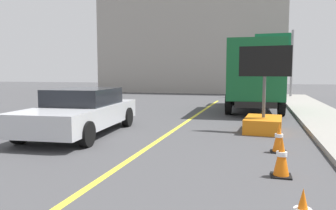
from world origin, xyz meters
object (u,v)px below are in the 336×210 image
at_px(pickup_car, 82,111).
at_px(traffic_cone_curbside, 279,138).
at_px(highway_guide_sign, 281,52).
at_px(traffic_cone_far_lane, 282,157).
at_px(box_truck, 254,74).
at_px(arrow_board_trailer, 263,116).

distance_m(pickup_car, traffic_cone_curbside, 5.79).
relative_size(highway_guide_sign, traffic_cone_far_lane, 6.81).
bearing_deg(pickup_car, box_truck, 57.82).
distance_m(pickup_car, highway_guide_sign, 18.54).
distance_m(arrow_board_trailer, highway_guide_sign, 15.50).
bearing_deg(box_truck, arrow_board_trailer, -86.21).
xyz_separation_m(pickup_car, traffic_cone_far_lane, (5.65, -2.80, -0.34)).
relative_size(box_truck, traffic_cone_curbside, 10.06).
height_order(pickup_car, highway_guide_sign, highway_guide_sign).
height_order(box_truck, highway_guide_sign, highway_guide_sign).
xyz_separation_m(highway_guide_sign, traffic_cone_far_lane, (-1.09, -19.85, -3.06)).
distance_m(arrow_board_trailer, box_truck, 6.18).
relative_size(highway_guide_sign, traffic_cone_curbside, 7.09).
bearing_deg(traffic_cone_curbside, box_truck, 94.65).
distance_m(arrow_board_trailer, pickup_car, 5.71).
bearing_deg(arrow_board_trailer, traffic_cone_curbside, -83.48).
height_order(box_truck, traffic_cone_curbside, box_truck).
xyz_separation_m(arrow_board_trailer, pickup_car, (-5.38, -1.89, 0.22)).
bearing_deg(arrow_board_trailer, highway_guide_sign, 84.92).
distance_m(arrow_board_trailer, traffic_cone_far_lane, 4.70).
relative_size(box_truck, traffic_cone_far_lane, 9.65).
distance_m(box_truck, pickup_car, 9.42).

